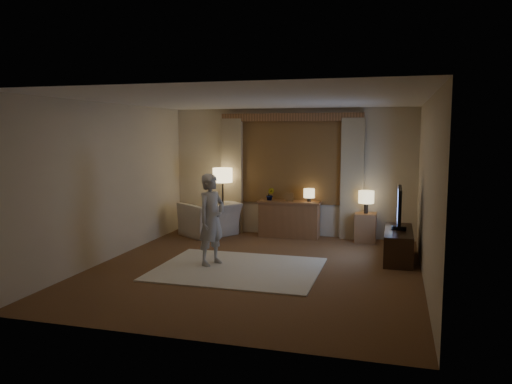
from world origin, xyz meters
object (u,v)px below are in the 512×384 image
(tv_stand, at_px, (398,245))
(armchair, at_px, (210,219))
(person, at_px, (212,219))
(sideboard, at_px, (289,220))
(side_table, at_px, (365,228))

(tv_stand, bearing_deg, armchair, 165.13)
(armchair, bearing_deg, tv_stand, 108.50)
(armchair, xyz_separation_m, tv_stand, (3.74, -0.99, -0.09))
(tv_stand, xyz_separation_m, person, (-2.87, -1.20, 0.50))
(sideboard, xyz_separation_m, side_table, (1.52, -0.05, -0.07))
(sideboard, xyz_separation_m, tv_stand, (2.13, -1.27, -0.10))
(armchair, distance_m, tv_stand, 3.87)
(armchair, height_order, side_table, armchair)
(sideboard, distance_m, side_table, 1.52)
(armchair, xyz_separation_m, side_table, (3.13, 0.22, -0.06))
(side_table, bearing_deg, armchair, -175.90)
(armchair, relative_size, person, 0.72)
(sideboard, bearing_deg, armchair, -170.34)
(person, bearing_deg, tv_stand, -44.78)
(sideboard, distance_m, armchair, 1.63)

